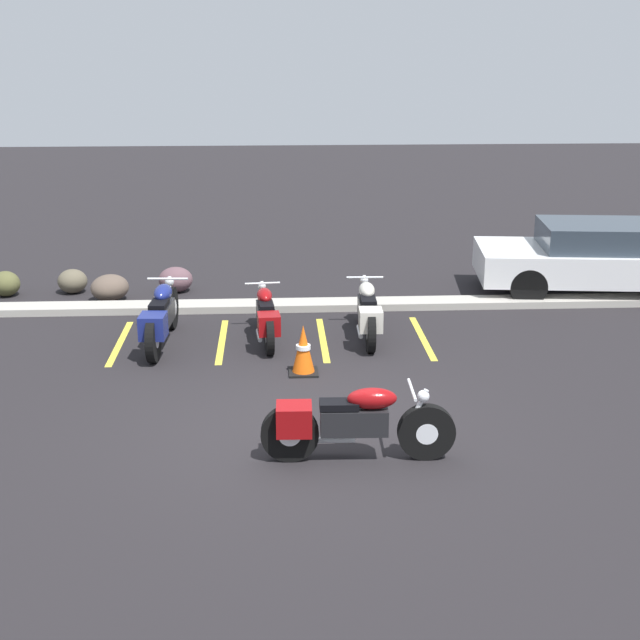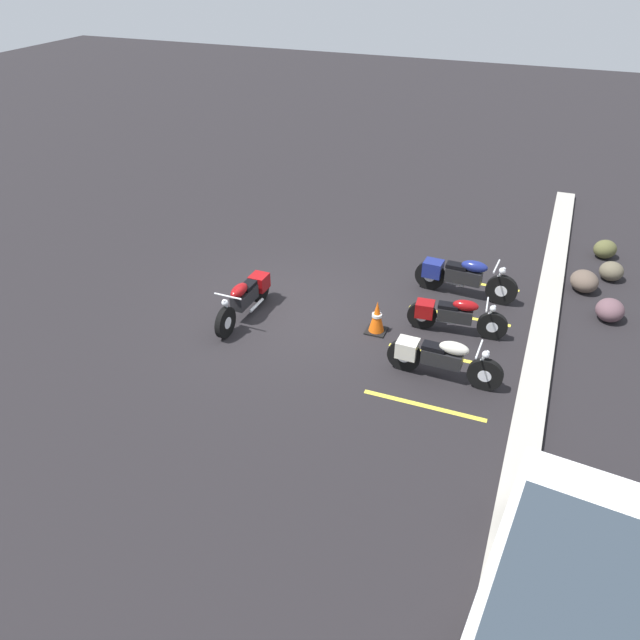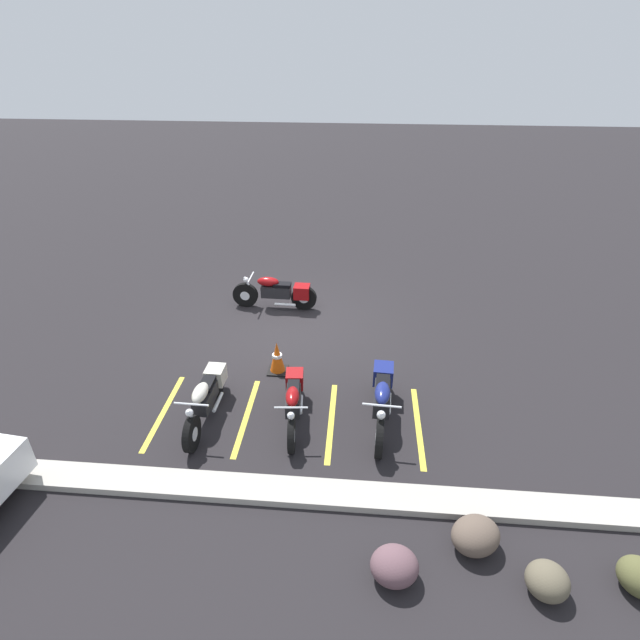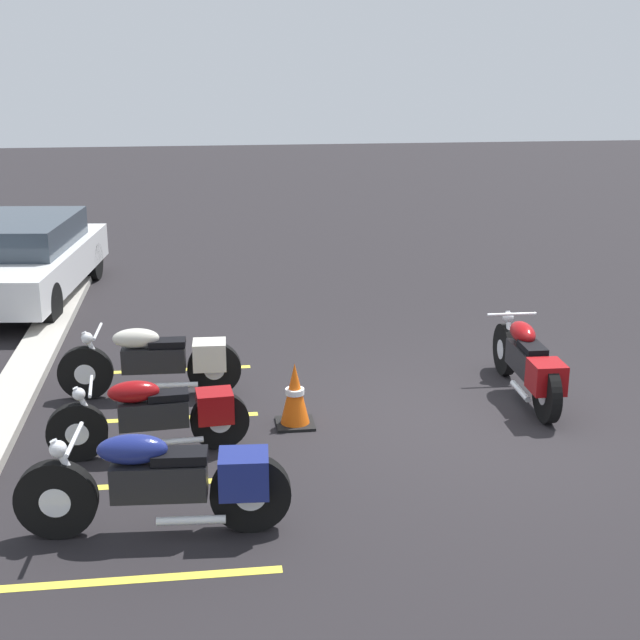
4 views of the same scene
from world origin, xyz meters
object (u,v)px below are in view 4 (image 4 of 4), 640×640
at_px(parked_bike_2, 159,360).
at_px(parked_bike_1, 159,414).
at_px(motorcycle_maroon_featured, 528,363).
at_px(traffic_cone, 295,396).
at_px(parked_bike_0, 168,481).
at_px(car_white, 21,258).

bearing_deg(parked_bike_2, parked_bike_1, 94.16).
xyz_separation_m(motorcycle_maroon_featured, traffic_cone, (-0.39, 2.67, -0.12)).
bearing_deg(parked_bike_0, motorcycle_maroon_featured, -144.52).
xyz_separation_m(parked_bike_2, traffic_cone, (-1.03, -1.44, -0.11)).
bearing_deg(parked_bike_0, parked_bike_1, -81.64).
distance_m(car_white, traffic_cone, 6.65).
xyz_separation_m(parked_bike_0, parked_bike_1, (1.55, 0.14, -0.06)).
bearing_deg(parked_bike_2, traffic_cone, 146.09).
height_order(parked_bike_0, car_white, car_white).
bearing_deg(traffic_cone, parked_bike_2, 54.45).
height_order(motorcycle_maroon_featured, parked_bike_2, motorcycle_maroon_featured).
bearing_deg(parked_bike_1, car_white, -73.11).
height_order(motorcycle_maroon_featured, car_white, car_white).
distance_m(parked_bike_0, parked_bike_2, 3.10).
bearing_deg(car_white, parked_bike_0, 24.65).
height_order(parked_bike_0, parked_bike_1, parked_bike_0).
bearing_deg(parked_bike_0, parked_bike_2, -82.86).
bearing_deg(motorcycle_maroon_featured, car_white, 53.03).
xyz_separation_m(motorcycle_maroon_featured, parked_bike_2, (0.64, 4.11, -0.01)).
height_order(parked_bike_2, traffic_cone, parked_bike_2).
bearing_deg(parked_bike_1, motorcycle_maroon_featured, -172.25).
relative_size(parked_bike_2, car_white, 0.46).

